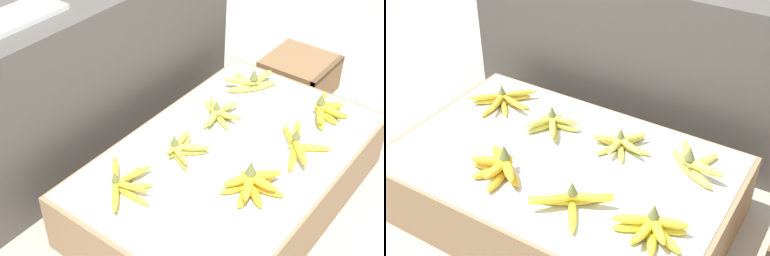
# 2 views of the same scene
# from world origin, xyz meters

# --- Properties ---
(ground_plane) EXTENTS (10.00, 10.00, 0.00)m
(ground_plane) POSITION_xyz_m (0.00, 0.00, 0.00)
(ground_plane) COLOR #A89E8E
(display_platform) EXTENTS (1.17, 0.75, 0.24)m
(display_platform) POSITION_xyz_m (0.00, 0.00, 0.12)
(display_platform) COLOR #997551
(display_platform) RESTS_ON ground_plane
(back_vendor_table) EXTENTS (1.45, 0.41, 0.69)m
(back_vendor_table) POSITION_xyz_m (-0.04, 0.71, 0.34)
(back_vendor_table) COLOR #4C4742
(back_vendor_table) RESTS_ON ground_plane
(banana_bunch_front_midleft) EXTENTS (0.21, 0.19, 0.11)m
(banana_bunch_front_midleft) POSITION_xyz_m (-0.13, -0.17, 0.28)
(banana_bunch_front_midleft) COLOR gold
(banana_bunch_front_midleft) RESTS_ON display_platform
(banana_bunch_front_midright) EXTENTS (0.26, 0.23, 0.10)m
(banana_bunch_front_midright) POSITION_xyz_m (0.15, -0.18, 0.27)
(banana_bunch_front_midright) COLOR yellow
(banana_bunch_front_midright) RESTS_ON display_platform
(banana_bunch_front_right) EXTENTS (0.23, 0.16, 0.10)m
(banana_bunch_front_right) POSITION_xyz_m (0.41, -0.17, 0.27)
(banana_bunch_front_right) COLOR yellow
(banana_bunch_front_right) RESTS_ON display_platform
(banana_bunch_middle_left) EXTENTS (0.24, 0.24, 0.08)m
(banana_bunch_middle_left) POSITION_xyz_m (-0.38, 0.17, 0.27)
(banana_bunch_middle_left) COLOR gold
(banana_bunch_middle_left) RESTS_ON display_platform
(banana_bunch_middle_midleft) EXTENTS (0.17, 0.15, 0.09)m
(banana_bunch_middle_midleft) POSITION_xyz_m (-0.12, 0.13, 0.27)
(banana_bunch_middle_midleft) COLOR gold
(banana_bunch_middle_midleft) RESTS_ON display_platform
(banana_bunch_middle_midright) EXTENTS (0.22, 0.20, 0.08)m
(banana_bunch_middle_midright) POSITION_xyz_m (0.15, 0.16, 0.27)
(banana_bunch_middle_midright) COLOR #DBCC4C
(banana_bunch_middle_midright) RESTS_ON display_platform
(banana_bunch_middle_right) EXTENTS (0.22, 0.20, 0.11)m
(banana_bunch_middle_right) POSITION_xyz_m (0.40, 0.18, 0.28)
(banana_bunch_middle_right) COLOR #DBCC4C
(banana_bunch_middle_right) RESTS_ON display_platform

